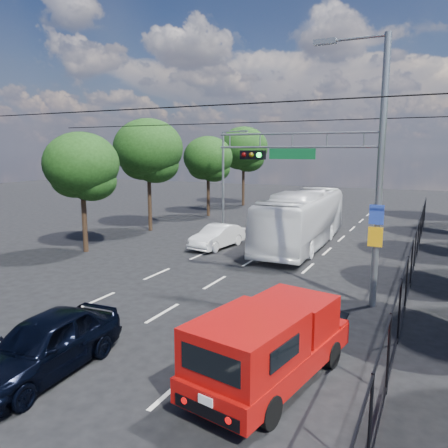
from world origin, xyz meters
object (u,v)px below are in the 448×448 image
Objects in this scene: signal_mast at (345,161)px; white_bus at (302,219)px; navy_hatchback at (45,344)px; red_pickup at (270,343)px; white_van at (217,236)px.

signal_mast is 0.82× the size of white_bus.
red_pickup is at bearing 17.63° from navy_hatchback.
white_van is at bearing -150.06° from white_bus.
white_bus is at bearing 39.44° from white_van.
red_pickup is 1.38× the size of white_van.
white_bus is at bearing 114.40° from signal_mast.
red_pickup is at bearing -92.56° from signal_mast.
white_bus is (1.62, 17.58, 0.85)m from navy_hatchback.
signal_mast is 11.33m from navy_hatchback.
red_pickup reaches higher than navy_hatchback.
signal_mast is at bearing -28.91° from white_van.
red_pickup is 0.48× the size of white_bus.
red_pickup reaches higher than white_van.
signal_mast reaches higher than white_van.
white_bus is (-4.00, 8.81, -3.62)m from signal_mast.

